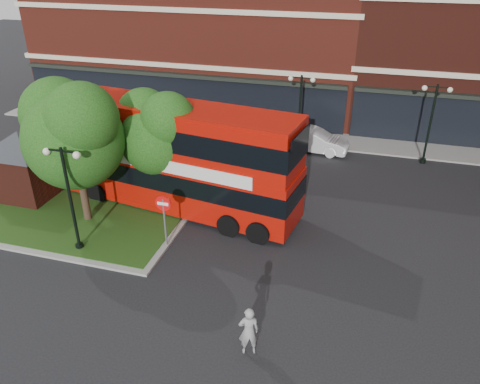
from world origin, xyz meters
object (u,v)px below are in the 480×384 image
(bus, at_px, (177,151))
(car_silver, at_px, (184,121))
(woman, at_px, (249,331))
(car_white, at_px, (313,140))

(bus, relative_size, car_silver, 3.53)
(bus, height_order, car_silver, bus)
(woman, bearing_deg, bus, -74.71)
(car_silver, bearing_deg, bus, -156.18)
(woman, bearing_deg, car_white, -108.26)
(car_silver, distance_m, car_white, 9.92)
(car_white, bearing_deg, bus, 154.48)
(bus, height_order, car_white, bus)
(woman, height_order, car_silver, woman)
(woman, bearing_deg, car_silver, -81.94)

